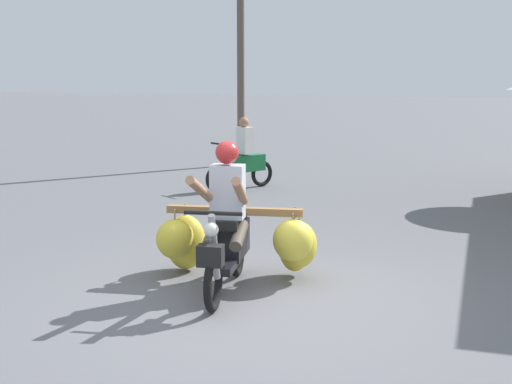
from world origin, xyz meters
name	(u,v)px	position (x,y,z in m)	size (l,w,h in m)	color
ground_plane	(253,307)	(0.00, 0.00, 0.00)	(120.00, 120.00, 0.00)	slate
motorbike_main_loaded	(236,237)	(-0.43, 0.74, 0.50)	(1.86, 1.86, 1.58)	black
motorbike_distant_ahead_left	(243,160)	(-2.38, 6.60, 0.57)	(0.97, 1.40, 1.40)	black
utility_pole	(241,30)	(-3.61, 10.02, 3.24)	(0.18, 0.18, 6.48)	brown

